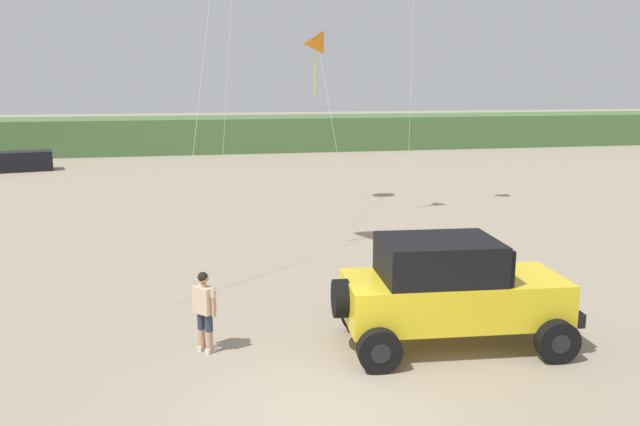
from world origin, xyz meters
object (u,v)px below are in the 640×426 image
Objects in this scene: person_watching at (204,307)px; kite_black_sled at (319,46)px; cooler_box at (381,355)px; jeep at (451,290)px; distant_sedan at (15,162)px.

kite_black_sled reaches higher than person_watching.
kite_black_sled is at bearing 64.27° from cooler_box.
person_watching is at bearing -110.14° from kite_black_sled.
jeep is 8.83× the size of cooler_box.
distant_sedan is at bearing 116.52° from jeep.
distant_sedan is 22.56m from kite_black_sled.
cooler_box is at bearing -160.59° from jeep.
jeep is 1.18× the size of distant_sedan.
cooler_box is (-1.64, -0.58, -1.01)m from jeep.
jeep is 0.66× the size of kite_black_sled.
jeep is 2.96× the size of person_watching.
jeep is at bearing -92.20° from kite_black_sled.
cooler_box is (3.26, -1.31, -0.75)m from person_watching.
kite_black_sled is (0.60, 15.73, 5.64)m from jeep.
person_watching is 2.98× the size of cooler_box.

